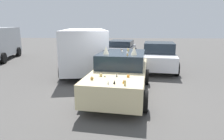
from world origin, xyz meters
The scene contains 5 objects.
ground_plane centered at (0.00, 0.00, 0.00)m, with size 60.00×60.00×0.00m, color #514F4C.
art_car_decorated centered at (0.09, -0.01, 0.75)m, with size 4.66×2.48×1.77m.
parked_van_row_back_far centered at (3.61, 1.92, 1.26)m, with size 5.60×2.95×2.24m.
parked_sedan_row_back_center centered at (7.72, 0.06, 0.68)m, with size 4.72×2.67×1.32m.
parked_sedan_far_right centered at (4.22, -2.13, 0.75)m, with size 4.56×2.47×1.54m.
Camera 1 is at (-6.86, -0.03, 2.50)m, focal length 31.45 mm.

